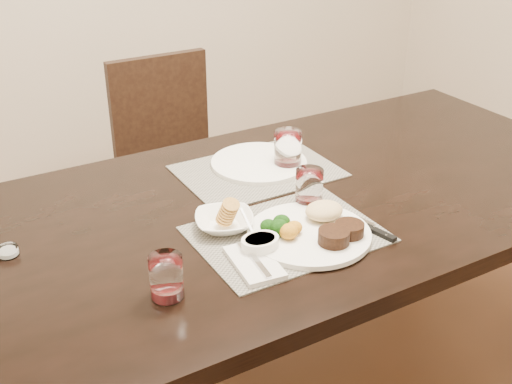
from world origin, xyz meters
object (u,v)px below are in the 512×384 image
dinner_plate (315,229)px  wine_glass_near (309,189)px  cracker_bowl (224,221)px  far_plate (259,163)px  chair_far (173,156)px  steak_knife (373,229)px

dinner_plate → wine_glass_near: wine_glass_near is taller
cracker_bowl → far_plate: cracker_bowl is taller
wine_glass_near → far_plate: wine_glass_near is taller
chair_far → cracker_bowl: size_ratio=4.67×
far_plate → cracker_bowl: bearing=-133.3°
chair_far → wine_glass_near: bearing=-90.9°
chair_far → far_plate: chair_far is taller
dinner_plate → cracker_bowl: 0.23m
chair_far → far_plate: size_ratio=3.03×
chair_far → cracker_bowl: bearing=-105.4°
far_plate → wine_glass_near: bearing=-92.2°
chair_far → steak_knife: chair_far is taller
cracker_bowl → wine_glass_near: (0.26, -0.00, 0.03)m
dinner_plate → far_plate: dinner_plate is taller
wine_glass_near → far_plate: size_ratio=0.35×
chair_far → steak_knife: (0.05, -1.20, 0.26)m
far_plate → dinner_plate: bearing=-101.9°
chair_far → cracker_bowl: chair_far is taller
steak_knife → cracker_bowl: (-0.32, 0.20, 0.02)m
dinner_plate → cracker_bowl: size_ratio=1.62×
wine_glass_near → cracker_bowl: bearing=179.6°
dinner_plate → steak_knife: dinner_plate is taller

